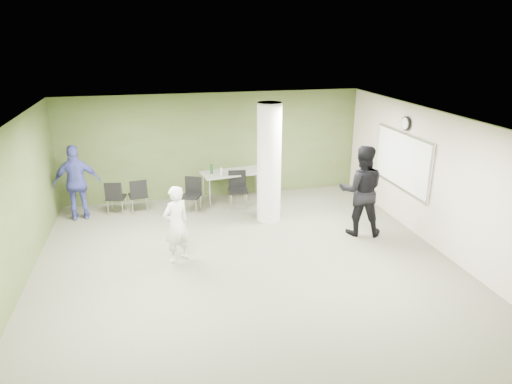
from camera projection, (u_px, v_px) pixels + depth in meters
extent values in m
plane|color=#4F4F3E|center=(245.00, 262.00, 8.96)|extent=(8.00, 8.00, 0.00)
plane|color=white|center=(244.00, 120.00, 8.03)|extent=(8.00, 8.00, 0.00)
cube|color=#495226|center=(214.00, 146.00, 12.17)|extent=(8.00, 2.80, 0.02)
cube|color=#495226|center=(11.00, 213.00, 7.64)|extent=(0.02, 8.00, 2.80)
cube|color=beige|center=(435.00, 180.00, 9.35)|extent=(0.02, 8.00, 2.80)
cylinder|color=silver|center=(269.00, 163.00, 10.54)|extent=(0.56, 0.56, 2.80)
cube|color=silver|center=(402.00, 160.00, 10.40)|extent=(0.04, 2.30, 1.30)
cube|color=white|center=(401.00, 160.00, 10.40)|extent=(0.02, 2.20, 1.20)
cylinder|color=black|center=(406.00, 123.00, 10.12)|extent=(0.05, 0.32, 0.32)
cylinder|color=white|center=(405.00, 124.00, 10.12)|extent=(0.02, 0.26, 0.26)
cube|color=gray|center=(234.00, 172.00, 11.96)|extent=(1.80, 1.01, 0.04)
cylinder|color=silver|center=(210.00, 194.00, 11.56)|extent=(0.04, 0.04, 0.77)
cylinder|color=silver|center=(265.00, 187.00, 12.11)|extent=(0.04, 0.04, 0.77)
cylinder|color=silver|center=(203.00, 187.00, 12.08)|extent=(0.04, 0.04, 0.77)
cylinder|color=silver|center=(257.00, 180.00, 12.63)|extent=(0.04, 0.04, 0.77)
cylinder|color=#164318|center=(211.00, 169.00, 11.75)|extent=(0.07, 0.07, 0.25)
cylinder|color=#B2B2B7|center=(221.00, 171.00, 11.65)|extent=(0.06, 0.06, 0.18)
cylinder|color=#4C4C4C|center=(171.00, 209.00, 11.22)|extent=(0.25, 0.25, 0.28)
cube|color=black|center=(116.00, 197.00, 11.24)|extent=(0.50, 0.50, 0.05)
cube|color=black|center=(113.00, 191.00, 10.98)|extent=(0.41, 0.11, 0.42)
cylinder|color=silver|center=(126.00, 203.00, 11.49)|extent=(0.02, 0.02, 0.40)
cylinder|color=silver|center=(112.00, 203.00, 11.47)|extent=(0.02, 0.02, 0.40)
cylinder|color=silver|center=(123.00, 208.00, 11.16)|extent=(0.02, 0.02, 0.40)
cylinder|color=silver|center=(108.00, 208.00, 11.14)|extent=(0.02, 0.02, 0.40)
cube|color=black|center=(138.00, 195.00, 11.35)|extent=(0.50, 0.50, 0.05)
cube|color=black|center=(139.00, 189.00, 11.10)|extent=(0.41, 0.11, 0.42)
cylinder|color=silver|center=(145.00, 201.00, 11.64)|extent=(0.02, 0.02, 0.40)
cylinder|color=silver|center=(131.00, 202.00, 11.51)|extent=(0.02, 0.02, 0.40)
cylinder|color=silver|center=(147.00, 205.00, 11.33)|extent=(0.02, 0.02, 0.40)
cylinder|color=silver|center=(133.00, 207.00, 11.20)|extent=(0.02, 0.02, 0.40)
cube|color=black|center=(191.00, 196.00, 11.29)|extent=(0.57, 0.57, 0.05)
cube|color=black|center=(193.00, 185.00, 11.40)|extent=(0.40, 0.20, 0.42)
cylinder|color=silver|center=(182.00, 207.00, 11.23)|extent=(0.02, 0.02, 0.41)
cylinder|color=silver|center=(196.00, 208.00, 11.17)|extent=(0.02, 0.02, 0.41)
cylinder|color=silver|center=(187.00, 202.00, 11.56)|extent=(0.02, 0.02, 0.41)
cylinder|color=silver|center=(201.00, 203.00, 11.50)|extent=(0.02, 0.02, 0.41)
cube|color=black|center=(238.00, 191.00, 11.58)|extent=(0.51, 0.51, 0.05)
cube|color=black|center=(237.00, 179.00, 11.69)|extent=(0.45, 0.08, 0.46)
cylinder|color=silver|center=(231.00, 203.00, 11.45)|extent=(0.02, 0.02, 0.44)
cylinder|color=silver|center=(247.00, 202.00, 11.50)|extent=(0.02, 0.02, 0.44)
cylinder|color=silver|center=(230.00, 197.00, 11.81)|extent=(0.02, 0.02, 0.44)
cylinder|color=silver|center=(245.00, 197.00, 11.86)|extent=(0.02, 0.02, 0.44)
imported|color=white|center=(176.00, 224.00, 8.77)|extent=(0.68, 0.61, 1.55)
imported|color=black|center=(361.00, 191.00, 9.92)|extent=(1.17, 1.03, 2.02)
imported|color=#3D4399|center=(77.00, 183.00, 10.75)|extent=(1.10, 0.52, 1.82)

